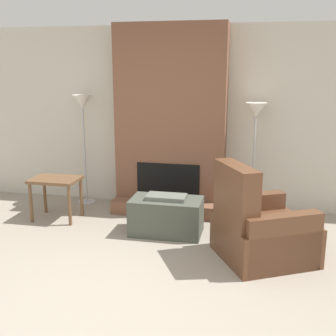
# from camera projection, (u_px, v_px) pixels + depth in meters

# --- Properties ---
(ground_plane) EXTENTS (24.00, 24.00, 0.00)m
(ground_plane) POSITION_uv_depth(u_px,v_px,m) (112.00, 301.00, 3.73)
(ground_plane) COLOR gray
(wall_back) EXTENTS (7.54, 0.06, 2.60)m
(wall_back) POSITION_uv_depth(u_px,v_px,m) (174.00, 118.00, 6.14)
(wall_back) COLOR beige
(wall_back) RESTS_ON ground_plane
(fireplace) EXTENTS (1.54, 0.69, 2.60)m
(fireplace) POSITION_uv_depth(u_px,v_px,m) (171.00, 124.00, 5.91)
(fireplace) COLOR brown
(fireplace) RESTS_ON ground_plane
(ottoman) EXTENTS (0.87, 0.49, 0.50)m
(ottoman) POSITION_uv_depth(u_px,v_px,m) (166.00, 216.00, 5.20)
(ottoman) COLOR #474C42
(ottoman) RESTS_ON ground_plane
(armchair) EXTENTS (1.21, 1.19, 1.06)m
(armchair) POSITION_uv_depth(u_px,v_px,m) (258.00, 231.00, 4.50)
(armchair) COLOR brown
(armchair) RESTS_ON ground_plane
(side_table) EXTENTS (0.63, 0.46, 0.57)m
(side_table) POSITION_uv_depth(u_px,v_px,m) (56.00, 185.00, 5.65)
(side_table) COLOR brown
(side_table) RESTS_ON ground_plane
(floor_lamp_left) EXTENTS (0.29, 0.29, 1.63)m
(floor_lamp_left) POSITION_uv_depth(u_px,v_px,m) (83.00, 112.00, 6.13)
(floor_lamp_left) COLOR #ADADB2
(floor_lamp_left) RESTS_ON ground_plane
(floor_lamp_right) EXTENTS (0.29, 0.29, 1.56)m
(floor_lamp_right) POSITION_uv_depth(u_px,v_px,m) (255.00, 121.00, 5.65)
(floor_lamp_right) COLOR #ADADB2
(floor_lamp_right) RESTS_ON ground_plane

